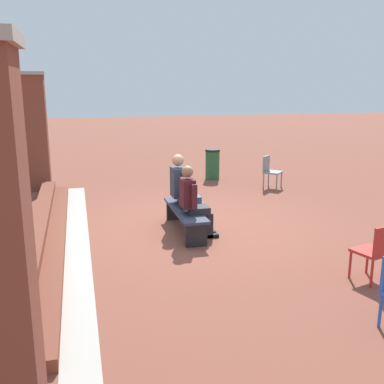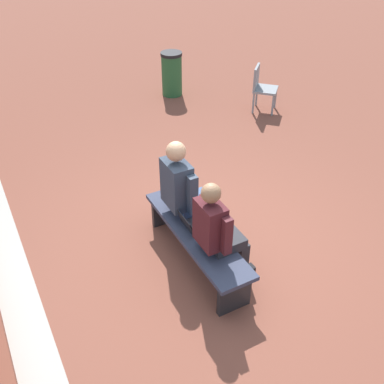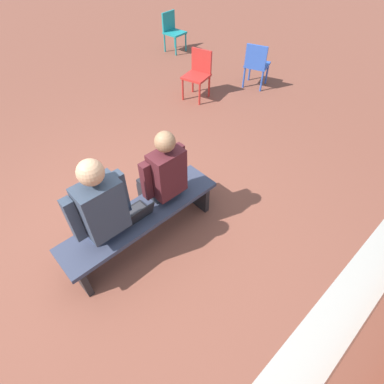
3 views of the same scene
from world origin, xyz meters
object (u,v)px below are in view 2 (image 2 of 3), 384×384
object	(u,v)px
person_adult	(186,190)
litter_bin	(172,74)
bench	(196,238)
person_student	(218,230)
laptop	(193,225)
plastic_chair_foreground	(262,86)

from	to	relation	value
person_adult	litter_bin	size ratio (longest dim) A/B	1.62
bench	person_student	bearing A→B (deg)	-169.43
laptop	plastic_chair_foreground	xyz separation A→B (m)	(2.93, -3.02, -0.02)
laptop	litter_bin	bearing A→B (deg)	-23.33
litter_bin	plastic_chair_foreground	bearing A→B (deg)	-141.70
person_student	laptop	xyz separation A→B (m)	(0.41, 0.08, -0.20)
bench	laptop	size ratio (longest dim) A/B	5.62
laptop	litter_bin	size ratio (longest dim) A/B	0.37
litter_bin	person_student	bearing A→B (deg)	159.30
person_student	plastic_chair_foreground	world-z (taller)	person_student
bench	litter_bin	world-z (taller)	litter_bin
litter_bin	person_adult	bearing A→B (deg)	155.98
person_adult	plastic_chair_foreground	size ratio (longest dim) A/B	1.65
person_student	person_adult	world-z (taller)	person_adult
laptop	litter_bin	xyz separation A→B (m)	(4.37, -1.89, -0.07)
person_student	laptop	size ratio (longest dim) A/B	4.07
bench	laptop	distance (m)	0.16
person_student	litter_bin	bearing A→B (deg)	-20.70
bench	plastic_chair_foreground	size ratio (longest dim) A/B	2.14
bench	litter_bin	bearing A→B (deg)	-22.89
litter_bin	bench	bearing A→B (deg)	157.11
person_student	litter_bin	size ratio (longest dim) A/B	1.51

